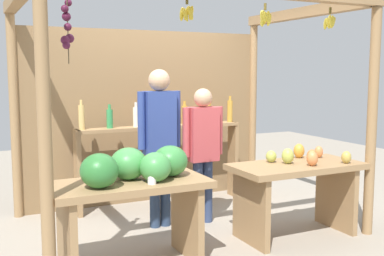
% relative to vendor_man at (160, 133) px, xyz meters
% --- Properties ---
extents(ground_plane, '(12.00, 12.00, 0.00)m').
position_rel_vendor_man_xyz_m(ground_plane, '(0.25, -0.06, -1.02)').
color(ground_plane, gray).
rests_on(ground_plane, ground).
extents(market_stall, '(3.29, 2.28, 2.41)m').
position_rel_vendor_man_xyz_m(market_stall, '(0.24, 0.45, 0.39)').
color(market_stall, '#99754C').
rests_on(market_stall, ground).
extents(fruit_counter_left, '(1.33, 0.64, 1.02)m').
position_rel_vendor_man_xyz_m(fruit_counter_left, '(-0.59, -0.89, -0.31)').
color(fruit_counter_left, '#99754C').
rests_on(fruit_counter_left, ground).
extents(fruit_counter_right, '(1.33, 0.64, 0.90)m').
position_rel_vendor_man_xyz_m(fruit_counter_right, '(1.13, -0.87, -0.45)').
color(fruit_counter_right, '#99754C').
rests_on(fruit_counter_right, ground).
extents(bottle_shelf_unit, '(2.11, 0.22, 1.35)m').
position_rel_vendor_man_xyz_m(bottle_shelf_unit, '(0.33, 0.76, -0.21)').
color(bottle_shelf_unit, '#99754C').
rests_on(bottle_shelf_unit, ground).
extents(vendor_man, '(0.48, 0.23, 1.68)m').
position_rel_vendor_man_xyz_m(vendor_man, '(0.00, 0.00, 0.00)').
color(vendor_man, navy).
rests_on(vendor_man, ground).
extents(vendor_woman, '(0.48, 0.20, 1.48)m').
position_rel_vendor_man_xyz_m(vendor_woman, '(0.47, -0.08, -0.14)').
color(vendor_woman, navy).
rests_on(vendor_woman, ground).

